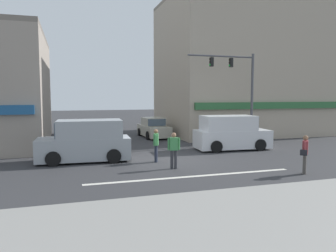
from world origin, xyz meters
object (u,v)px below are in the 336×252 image
at_px(pedestrian_mid_crossing, 156,143).
at_px(pedestrian_far_side, 174,148).
at_px(sedan_crossing_center, 154,128).
at_px(van_crossing_rightbound, 231,133).
at_px(van_parked_curbside, 86,142).
at_px(pedestrian_foreground_with_bag, 305,152).
at_px(traffic_light_mast, 240,83).

distance_m(pedestrian_mid_crossing, pedestrian_far_side, 1.75).
bearing_deg(sedan_crossing_center, van_crossing_rightbound, -66.90).
bearing_deg(van_parked_curbside, van_crossing_rightbound, 7.05).
xyz_separation_m(van_parked_curbside, pedestrian_mid_crossing, (3.37, -1.28, -0.06)).
bearing_deg(van_parked_curbside, sedan_crossing_center, 55.37).
xyz_separation_m(pedestrian_mid_crossing, pedestrian_far_side, (0.38, -1.71, 0.00)).
bearing_deg(pedestrian_far_side, van_crossing_rightbound, 38.78).
distance_m(pedestrian_foreground_with_bag, pedestrian_mid_crossing, 6.93).
height_order(sedan_crossing_center, van_parked_curbside, van_parked_curbside).
bearing_deg(van_crossing_rightbound, traffic_light_mast, 49.37).
height_order(van_crossing_rightbound, pedestrian_far_side, van_crossing_rightbound).
distance_m(traffic_light_mast, van_parked_curbside, 11.32).
height_order(pedestrian_mid_crossing, pedestrian_far_side, same).
xyz_separation_m(van_crossing_rightbound, van_parked_curbside, (-8.82, -1.09, 0.00)).
bearing_deg(van_crossing_rightbound, pedestrian_foreground_with_bag, -90.48).
distance_m(van_crossing_rightbound, pedestrian_mid_crossing, 5.95).
xyz_separation_m(pedestrian_foreground_with_bag, pedestrian_far_side, (-5.02, 2.64, -0.00)).
height_order(van_parked_curbside, pedestrian_mid_crossing, van_parked_curbside).
distance_m(pedestrian_foreground_with_bag, pedestrian_far_side, 5.67).
bearing_deg(van_parked_curbside, pedestrian_far_side, -38.50).
distance_m(van_parked_curbside, pedestrian_foreground_with_bag, 10.41).
relative_size(van_parked_curbside, pedestrian_far_side, 2.81).
height_order(sedan_crossing_center, pedestrian_foreground_with_bag, pedestrian_foreground_with_bag).
bearing_deg(sedan_crossing_center, pedestrian_far_side, -99.99).
bearing_deg(van_crossing_rightbound, sedan_crossing_center, 113.10).
bearing_deg(pedestrian_far_side, pedestrian_mid_crossing, 102.69).
relative_size(pedestrian_foreground_with_bag, pedestrian_mid_crossing, 1.00).
distance_m(sedan_crossing_center, pedestrian_far_side, 11.47).
xyz_separation_m(van_crossing_rightbound, pedestrian_foreground_with_bag, (-0.06, -6.71, -0.05)).
bearing_deg(van_parked_curbside, traffic_light_mast, 15.94).
xyz_separation_m(traffic_light_mast, van_parked_curbside, (-10.45, -2.98, -3.17)).
bearing_deg(van_crossing_rightbound, van_parked_curbside, -172.95).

